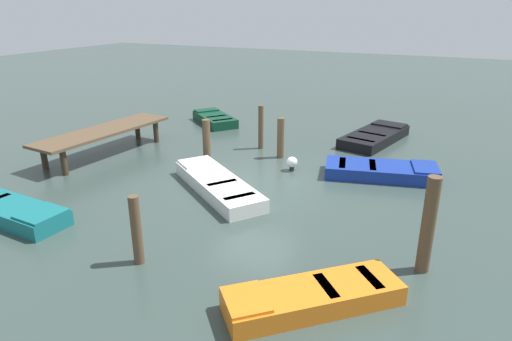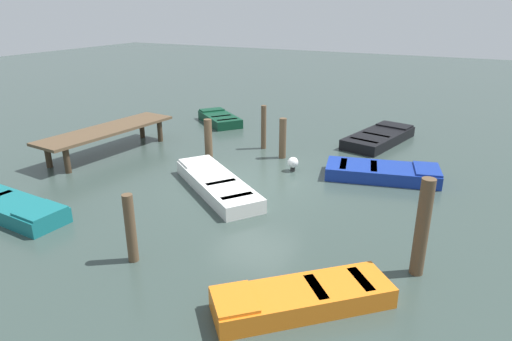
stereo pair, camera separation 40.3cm
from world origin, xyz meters
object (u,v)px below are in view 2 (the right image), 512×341
Objects in this scene: mooring_piling_far_right at (422,228)px; mooring_piling_far_left at (283,138)px; mooring_piling_near_right at (208,141)px; mooring_piling_center at (131,228)px; rowboat_black at (379,137)px; rowboat_white at (217,184)px; rowboat_orange at (301,297)px; rowboat_blue at (383,172)px; dock_segment at (108,131)px; marker_buoy at (293,163)px; rowboat_dark_green at (220,119)px; rowboat_teal at (5,205)px; mooring_piling_near_left at (264,127)px.

mooring_piling_far_left is at bearing 44.66° from mooring_piling_far_right.
mooring_piling_far_left is 0.96× the size of mooring_piling_near_right.
rowboat_black is at bearing -13.79° from mooring_piling_center.
mooring_piling_near_right reaches higher than mooring_piling_far_left.
mooring_piling_center is at bearing -161.70° from mooring_piling_near_right.
mooring_piling_far_right reaches higher than mooring_piling_far_left.
rowboat_white and rowboat_orange have the same top height.
rowboat_blue is at bearing -152.74° from rowboat_black.
dock_segment reaches higher than rowboat_white.
mooring_piling_near_right is at bearing 98.19° from marker_buoy.
dock_segment reaches higher than rowboat_orange.
dock_segment is 1.38× the size of rowboat_white.
rowboat_orange is at bearing -102.69° from rowboat_blue.
rowboat_teal is at bearing 127.07° from rowboat_dark_green.
mooring_piling_near_right reaches higher than rowboat_dark_green.
rowboat_blue is 4.93m from mooring_piling_near_left.
mooring_piling_near_right is (-5.01, 4.83, 0.54)m from rowboat_black.
rowboat_orange is (-3.97, -4.26, 0.00)m from rowboat_white.
mooring_piling_far_left reaches higher than dock_segment.
mooring_piling_far_right reaches higher than mooring_piling_center.
rowboat_teal is at bearing 86.33° from mooring_piling_center.
mooring_piling_near_right is at bearing 125.60° from mooring_piling_far_left.
mooring_piling_near_left reaches higher than mooring_piling_center.
mooring_piling_far_right is at bearing -161.17° from rowboat_white.
rowboat_white is 2.72× the size of mooring_piling_far_left.
rowboat_dark_green is at bearing -23.19° from rowboat_white.
mooring_piling_far_left reaches higher than marker_buoy.
rowboat_orange is 7.21m from rowboat_blue.
mooring_piling_near_right is (-4.75, -2.46, 0.54)m from rowboat_dark_green.
rowboat_blue is at bearing -165.98° from rowboat_dark_green.
mooring_piling_near_right reaches higher than rowboat_blue.
rowboat_white and rowboat_blue have the same top height.
mooring_piling_near_right is at bearing 177.46° from rowboat_blue.
mooring_piling_center is (-0.30, -4.66, 0.56)m from rowboat_teal.
rowboat_orange is 9.66m from mooring_piling_near_left.
mooring_piling_far_left reaches higher than rowboat_dark_green.
rowboat_white is 1.00× the size of rowboat_black.
dock_segment is 5.24m from rowboat_teal.
dock_segment is at bearing 114.47° from rowboat_dark_green.
rowboat_dark_green is 0.77× the size of rowboat_blue.
rowboat_black is 7.30m from rowboat_dark_green.
mooring_piling_center reaches higher than rowboat_dark_green.
mooring_piling_center is at bearing -40.46° from rowboat_orange.
rowboat_black is 6.98m from mooring_piling_near_right.
mooring_piling_far_left is at bearing -61.84° from rowboat_white.
mooring_piling_center reaches higher than dock_segment.
rowboat_dark_green is 9.04m from rowboat_blue.
dock_segment reaches higher than rowboat_black.
rowboat_black is 13.24m from rowboat_teal.
rowboat_dark_green is 10.71m from rowboat_teal.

